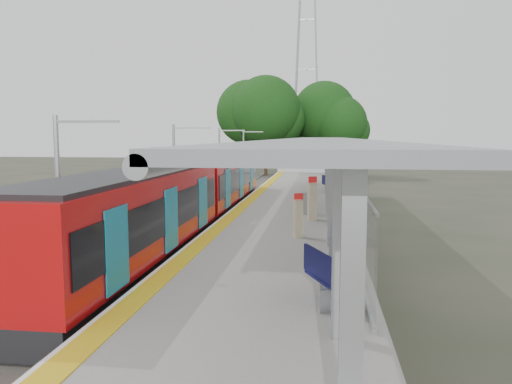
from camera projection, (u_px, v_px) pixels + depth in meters
trackbed at (211, 219)px, 28.10m from camera, size 3.00×70.00×0.24m
platform at (291, 214)px, 27.46m from camera, size 6.00×50.00×1.00m
tactile_strip at (245, 204)px, 27.74m from camera, size 0.60×50.00×0.02m
end_fence at (306, 167)px, 51.91m from camera, size 6.00×0.10×1.20m
train at (188, 195)px, 23.21m from camera, size 2.74×27.60×3.62m
canopy at (321, 148)px, 23.08m from camera, size 3.27×38.00×3.66m
pylon at (307, 44)px, 77.73m from camera, size 8.00×4.00×38.00m
tree_cluster at (290, 115)px, 59.05m from camera, size 17.77×13.21×11.62m
catenary_masts at (176, 171)px, 27.02m from camera, size 2.08×48.16×5.40m
bench_near at (325, 275)px, 11.35m from camera, size 1.19×1.78×1.17m
bench_mid at (339, 196)px, 27.12m from camera, size 0.53×1.47×0.99m
bench_far at (329, 183)px, 33.84m from camera, size 1.11×1.67×1.10m
info_pillar_near at (298, 218)px, 18.61m from camera, size 0.37×0.37×1.66m
info_pillar_far at (312, 201)px, 22.40m from camera, size 0.45×0.45×1.98m
litter_bin at (306, 204)px, 24.19m from camera, size 0.61×0.61×1.00m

